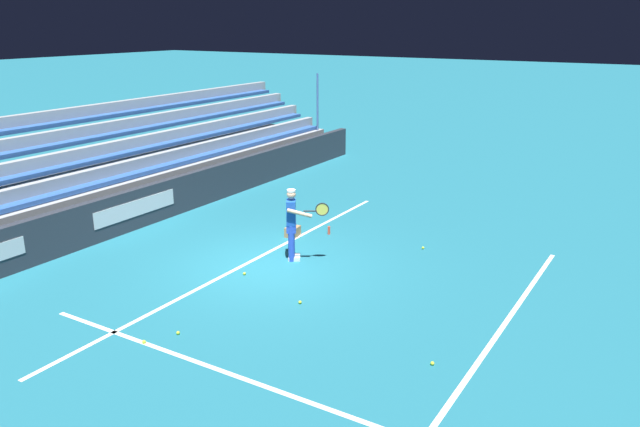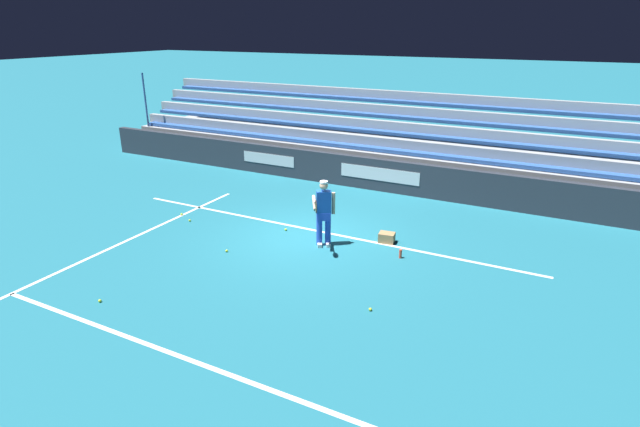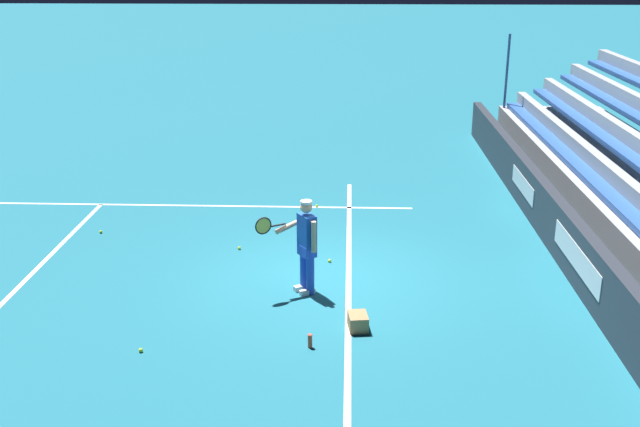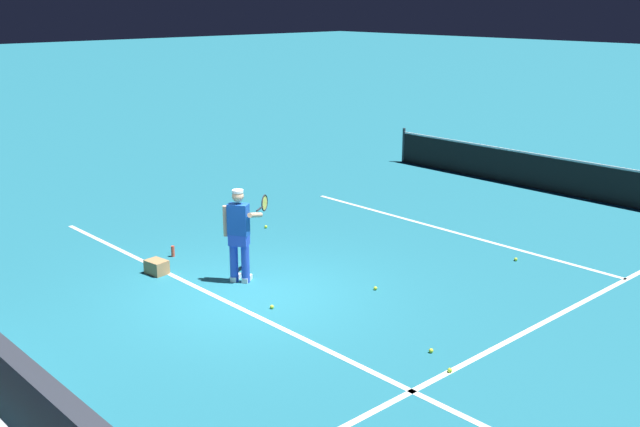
{
  "view_description": "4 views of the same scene",
  "coord_description": "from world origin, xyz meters",
  "views": [
    {
      "loc": [
        10.88,
        8.01,
        5.43
      ],
      "look_at": [
        -0.39,
        1.16,
        1.34
      ],
      "focal_mm": 35.0,
      "sensor_mm": 36.0,
      "label": 1
    },
    {
      "loc": [
        -5.9,
        10.71,
        5.3
      ],
      "look_at": [
        -0.37,
        -0.02,
        0.73
      ],
      "focal_mm": 28.0,
      "sensor_mm": 36.0,
      "label": 2
    },
    {
      "loc": [
        -12.8,
        -0.48,
        5.73
      ],
      "look_at": [
        0.4,
        0.05,
        1.13
      ],
      "focal_mm": 42.0,
      "sensor_mm": 36.0,
      "label": 3
    },
    {
      "loc": [
        9.72,
        -7.32,
        4.93
      ],
      "look_at": [
        0.33,
        1.35,
        1.27
      ],
      "focal_mm": 42.0,
      "sensor_mm": 36.0,
      "label": 4
    }
  ],
  "objects": [
    {
      "name": "ground_plane",
      "position": [
        0.0,
        0.0,
        0.0
      ],
      "size": [
        160.0,
        160.0,
        0.0
      ],
      "primitive_type": "plane",
      "color": "#1E6B7F"
    },
    {
      "name": "court_baseline_white",
      "position": [
        0.0,
        -0.5,
        0.0
      ],
      "size": [
        12.0,
        0.1,
        0.01
      ],
      "primitive_type": "cube",
      "color": "white",
      "rests_on": "ground"
    },
    {
      "name": "tennis_ball_by_box",
      "position": [
        0.75,
        -0.12,
        0.03
      ],
      "size": [
        0.07,
        0.07,
        0.07
      ],
      "primitive_type": "sphere",
      "color": "#CCE533",
      "rests_on": "ground"
    },
    {
      "name": "back_wall_sponsor_board",
      "position": [
        0.01,
        -4.69,
        0.55
      ],
      "size": [
        23.81,
        0.25,
        1.1
      ],
      "color": "#2D333D",
      "rests_on": "ground"
    },
    {
      "name": "court_sideline_white",
      "position": [
        4.11,
        4.0,
        0.0
      ],
      "size": [
        0.1,
        12.0,
        0.01
      ],
      "primitive_type": "cube",
      "color": "white",
      "rests_on": "ground"
    },
    {
      "name": "tennis_ball_on_baseline",
      "position": [
        1.35,
        1.74,
        0.03
      ],
      "size": [
        0.07,
        0.07,
        0.07
      ],
      "primitive_type": "sphere",
      "color": "#CCE533",
      "rests_on": "ground"
    },
    {
      "name": "tennis_player",
      "position": [
        -0.61,
        0.27,
        0.89
      ],
      "size": [
        0.57,
        1.06,
        1.71
      ],
      "color": "blue",
      "rests_on": "ground"
    },
    {
      "name": "tennis_ball_near_player",
      "position": [
        3.57,
        0.56,
        0.03
      ],
      "size": [
        0.07,
        0.07,
        0.07
      ],
      "primitive_type": "sphere",
      "color": "#CCE533",
      "rests_on": "ground"
    },
    {
      "name": "tennis_ball_midcourt",
      "position": [
        -2.87,
        2.65,
        0.03
      ],
      "size": [
        0.07,
        0.07,
        0.07
      ],
      "primitive_type": "sphere",
      "color": "#CCE533",
      "rests_on": "ground"
    },
    {
      "name": "tennis_ball_far_right",
      "position": [
        4.12,
        0.28,
        0.03
      ],
      "size": [
        0.07,
        0.07,
        0.07
      ],
      "primitive_type": "sphere",
      "color": "#CCE533",
      "rests_on": "ground"
    },
    {
      "name": "tennis_ball_stray_back",
      "position": [
        2.17,
        4.88,
        0.03
      ],
      "size": [
        0.07,
        0.07,
        0.07
      ],
      "primitive_type": "sphere",
      "color": "#CCE533",
      "rests_on": "ground"
    },
    {
      "name": "water_bottle",
      "position": [
        -2.62,
        0.08,
        0.11
      ],
      "size": [
        0.07,
        0.07,
        0.22
      ],
      "primitive_type": "cylinder",
      "color": "#EA4C33",
      "rests_on": "ground"
    },
    {
      "name": "court_service_line_white",
      "position": [
        0.0,
        5.5,
        0.0
      ],
      "size": [
        8.22,
        0.1,
        0.01
      ],
      "primitive_type": "cube",
      "color": "white",
      "rests_on": "ground"
    },
    {
      "name": "ball_box_cardboard",
      "position": [
        -1.99,
        -0.66,
        0.13
      ],
      "size": [
        0.44,
        0.35,
        0.26
      ],
      "primitive_type": "cube",
      "rotation": [
        0.0,
        0.0,
        0.13
      ],
      "color": "#A87F51",
      "rests_on": "ground"
    }
  ]
}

